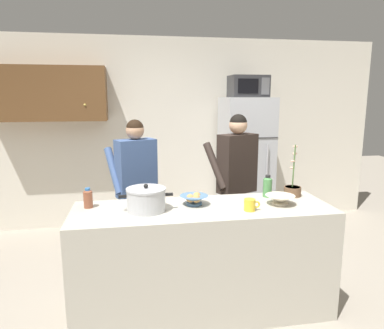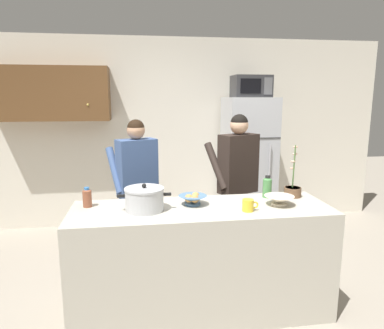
{
  "view_description": "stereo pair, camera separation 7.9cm",
  "coord_description": "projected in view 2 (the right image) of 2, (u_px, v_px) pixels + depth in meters",
  "views": [
    {
      "loc": [
        -0.56,
        -2.7,
        1.81
      ],
      "look_at": [
        0.0,
        0.55,
        1.17
      ],
      "focal_mm": 33.03,
      "sensor_mm": 36.0,
      "label": 1
    },
    {
      "loc": [
        -0.48,
        -2.71,
        1.81
      ],
      "look_at": [
        0.0,
        0.55,
        1.17
      ],
      "focal_mm": 33.03,
      "sensor_mm": 36.0,
      "label": 2
    }
  ],
  "objects": [
    {
      "name": "bottle_near_edge",
      "position": [
        267.0,
        187.0,
        3.14
      ],
      "size": [
        0.08,
        0.08,
        0.2
      ],
      "color": "#4C8C4C",
      "rests_on": "kitchen_island"
    },
    {
      "name": "person_by_sink",
      "position": [
        237.0,
        172.0,
        3.77
      ],
      "size": [
        0.6,
        0.56,
        1.63
      ],
      "color": "black",
      "rests_on": "ground"
    },
    {
      "name": "cooking_pot",
      "position": [
        144.0,
        199.0,
        2.78
      ],
      "size": [
        0.42,
        0.31,
        0.22
      ],
      "color": "silver",
      "rests_on": "kitchen_island"
    },
    {
      "name": "potted_orchid",
      "position": [
        293.0,
        189.0,
        3.17
      ],
      "size": [
        0.15,
        0.15,
        0.47
      ],
      "color": "brown",
      "rests_on": "kitchen_island"
    },
    {
      "name": "ground_plane",
      "position": [
        201.0,
        309.0,
        3.05
      ],
      "size": [
        14.0,
        14.0,
        0.0
      ],
      "primitive_type": "plane",
      "color": "#9E9384"
    },
    {
      "name": "bottle_mid_counter",
      "position": [
        87.0,
        197.0,
        2.87
      ],
      "size": [
        0.07,
        0.07,
        0.16
      ],
      "color": "brown",
      "rests_on": "kitchen_island"
    },
    {
      "name": "empty_bowl",
      "position": [
        279.0,
        200.0,
        2.92
      ],
      "size": [
        0.25,
        0.25,
        0.08
      ],
      "color": "beige",
      "rests_on": "kitchen_island"
    },
    {
      "name": "bread_bowl",
      "position": [
        193.0,
        199.0,
        2.92
      ],
      "size": [
        0.24,
        0.24,
        0.1
      ],
      "color": "#4C7299",
      "rests_on": "kitchen_island"
    },
    {
      "name": "person_near_pot",
      "position": [
        137.0,
        177.0,
        3.7
      ],
      "size": [
        0.58,
        0.54,
        1.58
      ],
      "color": "#33384C",
      "rests_on": "ground"
    },
    {
      "name": "refrigerator",
      "position": [
        248.0,
        164.0,
        4.81
      ],
      "size": [
        0.64,
        0.68,
        1.8
      ],
      "color": "#B7BABF",
      "rests_on": "ground"
    },
    {
      "name": "back_wall_unit",
      "position": [
        157.0,
        127.0,
        4.95
      ],
      "size": [
        6.0,
        0.48,
        2.6
      ],
      "color": "silver",
      "rests_on": "ground"
    },
    {
      "name": "coffee_mug",
      "position": [
        248.0,
        205.0,
        2.77
      ],
      "size": [
        0.13,
        0.09,
        0.1
      ],
      "color": "yellow",
      "rests_on": "kitchen_island"
    },
    {
      "name": "kitchen_island",
      "position": [
        201.0,
        260.0,
        2.96
      ],
      "size": [
        2.11,
        0.68,
        0.92
      ],
      "primitive_type": "cube",
      "color": "#BCB7A8",
      "rests_on": "ground"
    },
    {
      "name": "microwave",
      "position": [
        251.0,
        86.0,
        4.59
      ],
      "size": [
        0.48,
        0.37,
        0.28
      ],
      "color": "#2D2D30",
      "rests_on": "refrigerator"
    }
  ]
}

